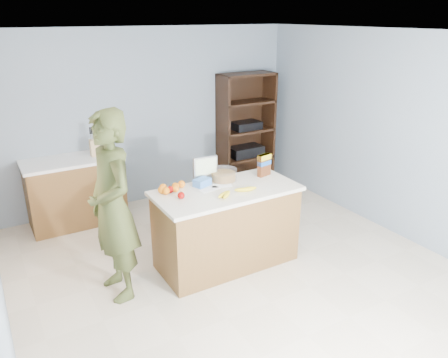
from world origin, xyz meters
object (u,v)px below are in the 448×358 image
shelving_unit (244,132)px  counter_peninsula (226,230)px  person (112,207)px  tv (205,167)px  cereal_box (264,163)px

shelving_unit → counter_peninsula: bearing=-127.1°
shelving_unit → person: (-2.76, -1.97, 0.08)m
shelving_unit → tv: shelving_unit is taller
shelving_unit → person: 3.40m
counter_peninsula → shelving_unit: bearing=52.9°
cereal_box → shelving_unit: bearing=63.3°
person → cereal_box: person is taller
shelving_unit → tv: (-1.62, -1.71, 0.19)m
tv → cereal_box: 0.69m
counter_peninsula → person: 1.32m
person → counter_peninsula: bearing=81.8°
tv → person: bearing=-167.0°
counter_peninsula → tv: (-0.07, 0.34, 0.64)m
counter_peninsula → shelving_unit: (1.55, 2.05, 0.45)m
counter_peninsula → person: person is taller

